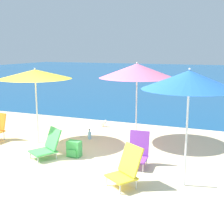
% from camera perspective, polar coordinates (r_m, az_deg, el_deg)
% --- Properties ---
extents(ground_plane, '(60.00, 60.00, 0.00)m').
position_cam_1_polar(ground_plane, '(6.49, -11.75, -10.85)').
color(ground_plane, beige).
extents(sea_water, '(60.00, 40.00, 0.01)m').
position_cam_1_polar(sea_water, '(29.93, 15.52, 6.45)').
color(sea_water, navy).
rests_on(sea_water, ground).
extents(beach_umbrella_pink, '(1.96, 1.96, 2.11)m').
position_cam_1_polar(beach_umbrella_pink, '(8.07, 4.58, 7.52)').
color(beach_umbrella_pink, white).
rests_on(beach_umbrella_pink, ground).
extents(beach_umbrella_blue, '(1.64, 1.64, 2.12)m').
position_cam_1_polar(beach_umbrella_blue, '(5.48, 13.94, 5.70)').
color(beach_umbrella_blue, white).
rests_on(beach_umbrella_blue, ground).
extents(beach_umbrella_yellow, '(1.86, 1.86, 1.97)m').
position_cam_1_polar(beach_umbrella_yellow, '(8.19, -13.89, 6.73)').
color(beach_umbrella_yellow, white).
rests_on(beach_umbrella_yellow, ground).
extents(beach_chair_green, '(0.73, 0.78, 0.67)m').
position_cam_1_polar(beach_chair_green, '(7.25, -11.66, -5.98)').
color(beach_chair_green, silver).
rests_on(beach_chair_green, ground).
extents(beach_chair_purple, '(0.46, 0.57, 0.73)m').
position_cam_1_polar(beach_chair_purple, '(6.64, 4.77, -7.06)').
color(beach_chair_purple, silver).
rests_on(beach_chair_purple, ground).
extents(beach_chair_yellow, '(0.70, 0.71, 0.74)m').
position_cam_1_polar(beach_chair_yellow, '(5.69, 2.66, -10.09)').
color(beach_chair_yellow, silver).
rests_on(beach_chair_yellow, ground).
extents(backpack_green, '(0.31, 0.23, 0.37)m').
position_cam_1_polar(backpack_green, '(7.26, -6.94, -6.71)').
color(backpack_green, '#47B756').
rests_on(backpack_green, ground).
extents(water_bottle, '(0.09, 0.09, 0.28)m').
position_cam_1_polar(water_bottle, '(8.59, -4.13, -4.26)').
color(water_bottle, '#8CCCEA').
rests_on(water_bottle, ground).
extents(seagull, '(0.27, 0.11, 0.23)m').
position_cam_1_polar(seagull, '(9.92, -1.67, -1.91)').
color(seagull, gold).
rests_on(seagull, ground).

